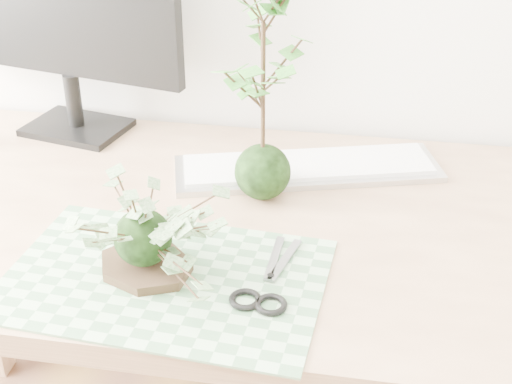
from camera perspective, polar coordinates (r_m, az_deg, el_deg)
desk at (r=1.25m, az=-0.58°, el=-5.36°), size 1.60×0.70×0.74m
cutting_mat at (r=1.06m, az=-7.30°, el=-6.83°), size 0.49×0.34×0.00m
stone_dish at (r=1.07m, az=-8.82°, el=-5.86°), size 0.20×0.20×0.01m
ivy_kokedama at (r=1.03m, az=-9.21°, el=-1.76°), size 0.28×0.28×0.17m
maple_kokedama at (r=1.14m, az=0.59°, el=12.23°), size 0.24×0.24×0.41m
keyboard at (r=1.34m, az=4.13°, el=1.98°), size 0.51×0.28×0.02m
monitor at (r=1.47m, az=-15.18°, el=13.93°), size 0.49×0.18×0.44m
scissors at (r=1.02m, az=0.79°, el=-8.01°), size 0.09×0.19×0.01m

